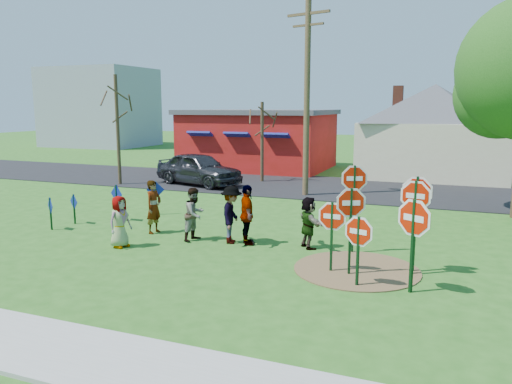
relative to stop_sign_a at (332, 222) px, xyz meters
The scene contains 28 objects.
ground 4.34m from the stop_sign_a, 160.91° to the left, with size 120.00×120.00×0.00m, color #255819.
sidewalk 7.14m from the stop_sign_a, 123.77° to the right, with size 22.00×1.80×0.08m, color #9E9E99.
road 13.50m from the stop_sign_a, 106.92° to the left, with size 120.00×7.50×0.04m, color black.
dirt_patch 1.45m from the stop_sign_a, 30.92° to the left, with size 3.20×3.20×0.03m, color brown.
red_building 21.52m from the stop_sign_a, 115.94° to the left, with size 9.40×7.69×3.90m.
cream_house 19.49m from the stop_sign_a, 85.30° to the left, with size 9.40×9.40×6.50m.
distant_building 44.82m from the stop_sign_a, 135.50° to the left, with size 10.00×8.00×8.00m, color #8C939E.
stop_sign_a is the anchor object (origin of this frame).
stop_sign_b 1.95m from the stop_sign_a, 84.00° to the left, with size 0.94×0.38×2.65m.
stop_sign_c 2.04m from the stop_sign_a, 14.63° to the left, with size 1.00×0.21×2.50m.
stop_sign_d 2.15m from the stop_sign_a, 21.02° to the left, with size 1.01×0.09×2.57m.
stop_sign_e 1.13m from the stop_sign_a, 44.77° to the right, with size 0.92×0.30×1.78m.
stop_sign_f 2.15m from the stop_sign_a, 20.62° to the right, with size 0.99×0.59×2.28m.
stop_sign_g 0.57m from the stop_sign_a, ahead, with size 0.92×0.42×2.32m.
blue_diamond_a 9.84m from the stop_sign_a, behind, with size 0.51×0.34×1.12m.
blue_diamond_b 9.85m from the stop_sign_a, 169.50° to the left, with size 0.51×0.25×1.08m.
blue_diamond_c 8.97m from the stop_sign_a, 162.29° to the left, with size 0.66×0.26×1.35m.
blue_diamond_d 8.85m from the stop_sign_a, 152.02° to the left, with size 0.63×0.32×1.32m.
person_a 6.35m from the stop_sign_a, behind, with size 0.75×0.49×1.54m, color #404186.
person_b 6.56m from the stop_sign_a, 164.77° to the left, with size 0.64×0.42×1.75m, color #2A7171.
person_c 4.87m from the stop_sign_a, 163.06° to the left, with size 0.81×0.63×1.66m, color brown.
person_d 3.79m from the stop_sign_a, 155.94° to the left, with size 1.14×0.66×1.77m, color #323237.
person_e 3.32m from the stop_sign_a, 152.36° to the left, with size 1.07×0.45×1.83m, color #402951.
person_f 2.23m from the stop_sign_a, 120.85° to the left, with size 1.42×0.45×1.53m, color #194B20.
suv 14.83m from the stop_sign_a, 130.81° to the left, with size 2.00×4.98×1.70m, color #333238.
utility_pole 11.39m from the stop_sign_a, 109.26° to the left, with size 2.09×0.67×8.74m.
bare_tree_west 17.05m from the stop_sign_a, 144.27° to the left, with size 1.80×1.80×5.75m.
bare_tree_east 15.33m from the stop_sign_a, 117.31° to the left, with size 1.80×1.80×4.36m.
Camera 1 is at (6.57, -13.31, 4.13)m, focal length 35.00 mm.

